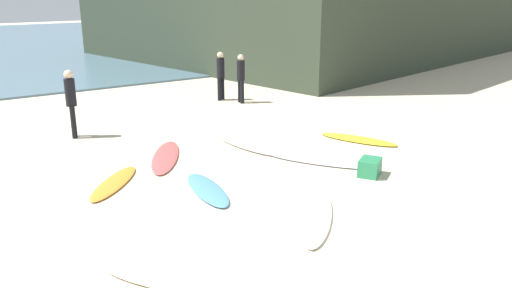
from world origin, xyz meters
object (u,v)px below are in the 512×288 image
(surfboard_7, at_px, (207,189))
(beachgoer_near, at_px, (71,100))
(surfboard_4, at_px, (166,157))
(beachgoer_far, at_px, (241,76))
(beachgoer_mid, at_px, (221,73))
(surfboard_6, at_px, (183,282))
(surfboard_0, at_px, (317,218))
(beach_cooler, at_px, (370,167))
(surfboard_2, at_px, (321,161))
(surfboard_1, at_px, (114,183))
(surfboard_3, at_px, (248,145))
(surfboard_5, at_px, (358,139))

(surfboard_7, xyz_separation_m, beachgoer_near, (-1.06, 5.46, 1.00))
(surfboard_4, relative_size, beachgoer_far, 1.49)
(surfboard_7, bearing_deg, surfboard_4, 95.65)
(beachgoer_mid, bearing_deg, beachgoer_far, -92.10)
(surfboard_6, relative_size, beachgoer_mid, 1.41)
(surfboard_0, relative_size, beach_cooler, 4.11)
(surfboard_2, distance_m, surfboard_7, 3.07)
(surfboard_1, height_order, beachgoer_mid, beachgoer_mid)
(surfboard_2, xyz_separation_m, beachgoer_near, (-4.13, 5.45, 1.00))
(surfboard_6, height_order, beachgoer_far, beachgoer_far)
(surfboard_4, xyz_separation_m, beachgoer_near, (-1.27, 3.06, 1.01))
(surfboard_0, xyz_separation_m, surfboard_4, (-0.72, 4.67, -0.01))
(surfboard_6, relative_size, beach_cooler, 4.35)
(surfboard_2, distance_m, beachgoer_far, 6.86)
(surfboard_1, xyz_separation_m, surfboard_2, (4.48, -1.43, 0.01))
(surfboard_7, distance_m, beachgoer_near, 5.65)
(surfboard_3, relative_size, surfboard_4, 0.90)
(surfboard_2, xyz_separation_m, beachgoer_far, (2.00, 6.49, 0.91))
(surfboard_5, distance_m, beach_cooler, 2.63)
(beachgoer_near, bearing_deg, surfboard_7, 26.04)
(surfboard_5, xyz_separation_m, beachgoer_mid, (-0.35, 6.53, 0.93))
(surfboard_5, height_order, surfboard_7, same)
(surfboard_1, xyz_separation_m, beachgoer_far, (6.48, 5.07, 0.92))
(beachgoer_mid, bearing_deg, beachgoer_near, 172.80)
(beachgoer_near, bearing_deg, surfboard_1, 10.05)
(beachgoer_far, bearing_deg, surfboard_3, 157.47)
(surfboard_3, xyz_separation_m, beach_cooler, (1.02, -3.26, 0.14))
(surfboard_1, height_order, surfboard_6, surfboard_6)
(beach_cooler, bearing_deg, beachgoer_near, 123.51)
(surfboard_5, relative_size, beachgoer_mid, 1.23)
(surfboard_5, bearing_deg, surfboard_4, -40.39)
(surfboard_5, bearing_deg, beach_cooler, 27.57)
(surfboard_2, bearing_deg, beach_cooler, -108.47)
(beachgoer_far, bearing_deg, surfboard_2, 171.71)
(surfboard_2, height_order, surfboard_4, surfboard_2)
(surfboard_1, bearing_deg, surfboard_2, -154.93)
(beachgoer_far, bearing_deg, beachgoer_mid, 31.65)
(surfboard_5, distance_m, beachgoer_far, 5.80)
(beachgoer_near, xyz_separation_m, beachgoer_mid, (5.79, 1.85, -0.07))
(surfboard_3, distance_m, beach_cooler, 3.42)
(surfboard_2, xyz_separation_m, beach_cooler, (0.29, -1.23, 0.15))
(surfboard_2, distance_m, surfboard_5, 2.14)
(surfboard_0, xyz_separation_m, beachgoer_far, (4.14, 8.78, 0.91))
(surfboard_2, relative_size, beachgoer_near, 1.39)
(surfboard_6, bearing_deg, beach_cooler, -21.23)
(surfboard_1, bearing_deg, surfboard_7, 177.15)
(surfboard_7, bearing_deg, surfboard_2, 10.92)
(beachgoer_near, bearing_deg, beachgoer_far, 114.79)
(surfboard_3, bearing_deg, surfboard_7, -145.69)
(beachgoer_far, xyz_separation_m, beach_cooler, (-1.70, -7.73, -0.77))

